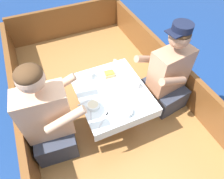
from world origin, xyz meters
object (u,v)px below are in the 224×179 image
at_px(sandwich, 109,74).
at_px(coffee_cup_port, 137,85).
at_px(person_starboard, 168,77).
at_px(person_port, 49,120).
at_px(coffee_cup_starboard, 89,75).

height_order(sandwich, coffee_cup_port, coffee_cup_port).
bearing_deg(person_starboard, sandwich, -29.35).
relative_size(person_port, coffee_cup_starboard, 9.96).
height_order(sandwich, coffee_cup_starboard, coffee_cup_starboard).
distance_m(person_port, sandwich, 0.73).
bearing_deg(sandwich, coffee_cup_starboard, 160.38).
relative_size(sandwich, coffee_cup_starboard, 1.10).
height_order(person_starboard, coffee_cup_port, person_starboard).
xyz_separation_m(person_port, coffee_cup_starboard, (0.49, 0.32, 0.06)).
height_order(person_port, coffee_cup_port, person_port).
relative_size(person_starboard, sandwich, 8.96).
xyz_separation_m(person_port, coffee_cup_port, (0.86, 0.01, 0.05)).
bearing_deg(person_starboard, person_port, -6.56).
height_order(person_starboard, coffee_cup_starboard, person_starboard).
bearing_deg(person_starboard, coffee_cup_starboard, -28.95).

